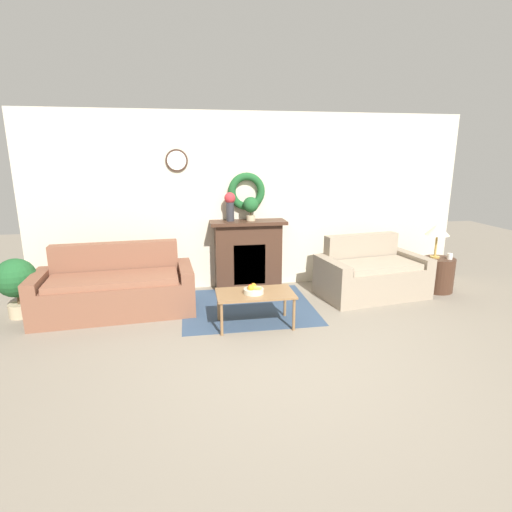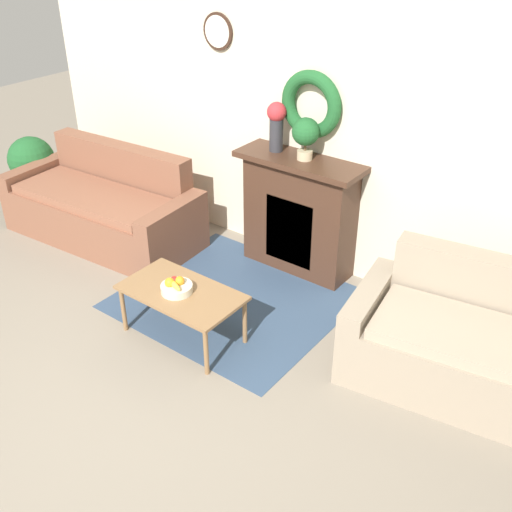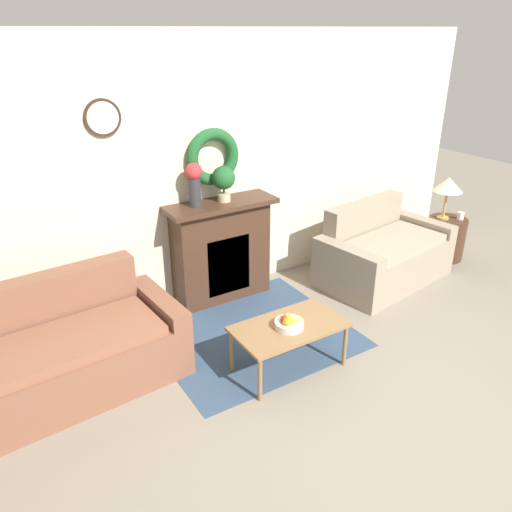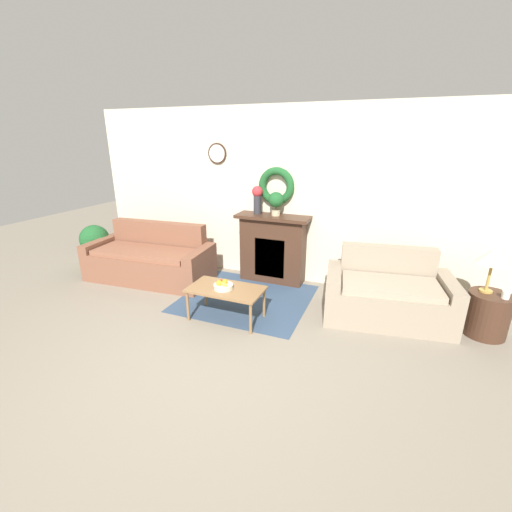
{
  "view_description": "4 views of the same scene",
  "coord_description": "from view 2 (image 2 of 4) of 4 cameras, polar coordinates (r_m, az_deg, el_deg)",
  "views": [
    {
      "loc": [
        -1.0,
        -3.47,
        2.05
      ],
      "look_at": [
        -0.18,
        1.33,
        0.83
      ],
      "focal_mm": 28.0,
      "sensor_mm": 36.0,
      "label": 1
    },
    {
      "loc": [
        2.49,
        -1.59,
        2.99
      ],
      "look_at": [
        0.26,
        1.37,
        0.78
      ],
      "focal_mm": 42.0,
      "sensor_mm": 36.0,
      "label": 2
    },
    {
      "loc": [
        -2.35,
        -1.77,
        2.69
      ],
      "look_at": [
        -0.26,
        1.56,
        0.89
      ],
      "focal_mm": 35.0,
      "sensor_mm": 36.0,
      "label": 3
    },
    {
      "loc": [
        1.6,
        -2.43,
        2.23
      ],
      "look_at": [
        -0.0,
        1.54,
        0.74
      ],
      "focal_mm": 24.0,
      "sensor_mm": 36.0,
      "label": 4
    }
  ],
  "objects": [
    {
      "name": "potted_plant_floor_by_couch",
      "position": [
        7.13,
        -20.55,
        8.28
      ],
      "size": [
        0.5,
        0.5,
        0.78
      ],
      "color": "tan",
      "rests_on": "ground_plane"
    },
    {
      "name": "loveseat_right",
      "position": [
        4.46,
        19.0,
        -7.96
      ],
      "size": [
        1.65,
        1.09,
        0.88
      ],
      "rotation": [
        0.0,
        0.0,
        0.15
      ],
      "color": "gray",
      "rests_on": "ground_plane"
    },
    {
      "name": "fireplace",
      "position": [
        5.42,
        4.12,
        4.02
      ],
      "size": [
        1.16,
        0.41,
        1.09
      ],
      "color": "#42281C",
      "rests_on": "ground_plane"
    },
    {
      "name": "floor_rug",
      "position": [
        5.22,
        -2.09,
        -4.12
      ],
      "size": [
        1.8,
        1.63,
        0.01
      ],
      "color": "#334760",
      "rests_on": "ground_plane"
    },
    {
      "name": "wall_back",
      "position": [
        5.23,
        6.62,
        12.44
      ],
      "size": [
        6.8,
        0.18,
        2.7
      ],
      "color": "beige",
      "rests_on": "ground_plane"
    },
    {
      "name": "fruit_bowl",
      "position": [
        4.57,
        -7.62,
        -2.9
      ],
      "size": [
        0.24,
        0.24,
        0.12
      ],
      "color": "beige",
      "rests_on": "coffee_table"
    },
    {
      "name": "coffee_table",
      "position": [
        4.62,
        -7.09,
        -3.78
      ],
      "size": [
        0.95,
        0.53,
        0.43
      ],
      "color": "olive",
      "rests_on": "ground_plane"
    },
    {
      "name": "potted_plant_on_mantel",
      "position": [
        5.09,
        4.75,
        11.51
      ],
      "size": [
        0.23,
        0.23,
        0.36
      ],
      "color": "tan",
      "rests_on": "fireplace"
    },
    {
      "name": "ground_plane",
      "position": [
        4.2,
        -14.83,
        -15.86
      ],
      "size": [
        16.0,
        16.0,
        0.0
      ],
      "primitive_type": "plane",
      "color": "gray"
    },
    {
      "name": "vase_on_mantel_left",
      "position": [
        5.26,
        1.96,
        12.57
      ],
      "size": [
        0.17,
        0.17,
        0.43
      ],
      "color": "#2D2D33",
      "rests_on": "fireplace"
    },
    {
      "name": "couch_left",
      "position": [
        6.24,
        -14.22,
        4.48
      ],
      "size": [
        2.08,
        1.02,
        0.89
      ],
      "rotation": [
        0.0,
        0.0,
        0.08
      ],
      "color": "brown",
      "rests_on": "ground_plane"
    }
  ]
}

